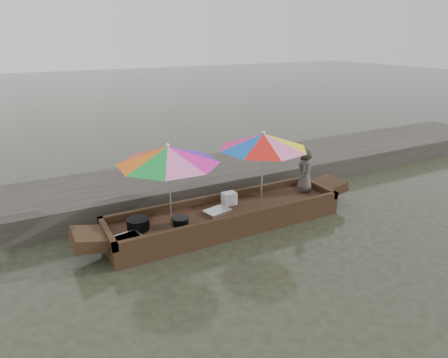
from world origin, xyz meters
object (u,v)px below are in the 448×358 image
tray_crayfish (126,239)px  umbrella_bow (170,185)px  boat_hull (226,218)px  charcoal_grill (181,221)px  tray_scallop (217,211)px  supply_bag (229,198)px  cooking_pot (138,224)px  umbrella_stern (262,168)px  vendor (305,169)px

tray_crayfish → umbrella_bow: 1.24m
boat_hull → charcoal_grill: (-1.06, -0.16, 0.24)m
boat_hull → charcoal_grill: size_ratio=16.53×
tray_scallop → supply_bag: size_ratio=1.81×
cooking_pot → umbrella_bow: size_ratio=0.22×
tray_scallop → umbrella_stern: bearing=0.0°
cooking_pot → tray_crayfish: 0.47m
tray_crayfish → tray_scallop: (1.92, 0.32, -0.01)m
vendor → cooking_pot: bearing=-38.0°
tray_crayfish → umbrella_stern: (2.97, 0.32, 0.73)m
boat_hull → tray_scallop: bearing=-179.8°
tray_crayfish → umbrella_bow: umbrella_bow is taller
cooking_pot → tray_crayfish: cooking_pot is taller
boat_hull → vendor: vendor is taller
boat_hull → supply_bag: (0.21, 0.26, 0.30)m
tray_scallop → supply_bag: (0.41, 0.26, 0.10)m
cooking_pot → supply_bag: 2.03m
vendor → tray_crayfish: bearing=-33.4°
charcoal_grill → supply_bag: size_ratio=1.05×
boat_hull → tray_scallop: size_ratio=9.57×
charcoal_grill → supply_bag: (1.27, 0.41, 0.06)m
tray_crayfish → charcoal_grill: 1.08m
umbrella_stern → umbrella_bow: bearing=180.0°
charcoal_grill → umbrella_bow: size_ratio=0.16×
tray_scallop → vendor: size_ratio=0.49×
umbrella_bow → umbrella_stern: (2.02, 0.00, 0.00)m
tray_crayfish → vendor: size_ratio=0.49×
boat_hull → tray_crayfish: 2.16m
charcoal_grill → vendor: (3.14, 0.28, 0.45)m
tray_scallop → umbrella_bow: 1.23m
tray_crayfish → tray_scallop: bearing=9.3°
cooking_pot → vendor: bearing=1.3°
charcoal_grill → vendor: 3.18m
cooking_pot → tray_scallop: (1.61, -0.03, -0.08)m
charcoal_grill → supply_bag: bearing=18.1°
cooking_pot → umbrella_bow: umbrella_bow is taller
umbrella_stern → tray_crayfish: bearing=-173.9°
tray_crayfish → supply_bag: size_ratio=1.81×
tray_crayfish → supply_bag: bearing=13.8°
tray_crayfish → tray_scallop: 1.95m
boat_hull → charcoal_grill: bearing=-171.5°
umbrella_bow → vendor: bearing=2.1°
tray_scallop → vendor: bearing=3.0°
charcoal_grill → supply_bag: 1.33m
charcoal_grill → umbrella_bow: bearing=128.0°
boat_hull → umbrella_bow: 1.52m
supply_bag → vendor: 1.92m
supply_bag → umbrella_bow: size_ratio=0.15×
cooking_pot → tray_scallop: size_ratio=0.81×
cooking_pot → umbrella_bow: bearing=-2.8°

